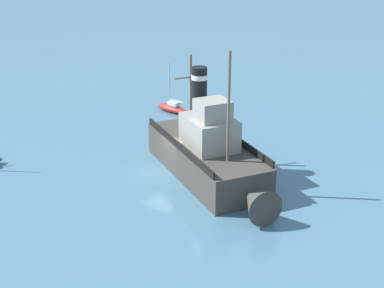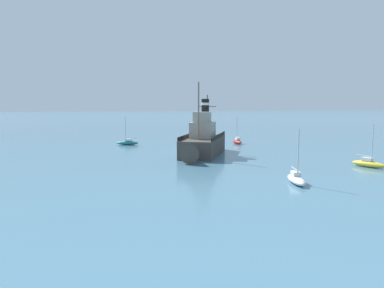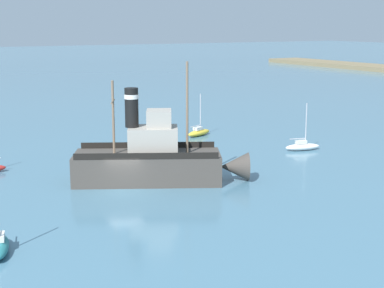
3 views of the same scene
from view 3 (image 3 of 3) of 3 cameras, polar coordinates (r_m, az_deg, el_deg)
ground_plane at (r=46.59m, az=-6.61°, el=-4.51°), size 600.00×600.00×0.00m
old_tugboat at (r=48.55m, az=-3.63°, el=-1.56°), size 9.63×14.34×9.90m
sailboat_yellow at (r=68.58m, az=0.66°, el=1.16°), size 2.46×3.93×4.90m
sailboat_white at (r=61.78m, az=10.67°, el=-0.21°), size 1.94×3.95×4.90m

